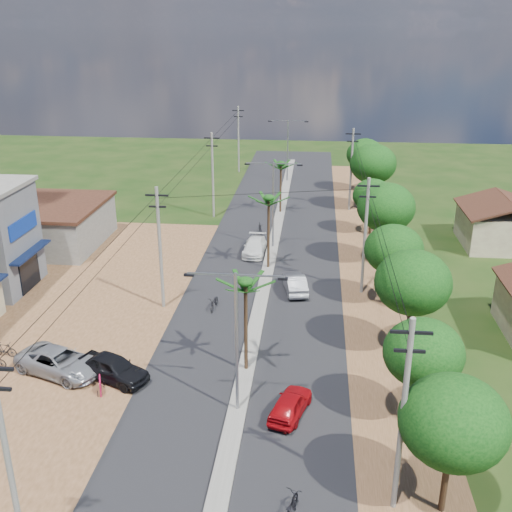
{
  "coord_description": "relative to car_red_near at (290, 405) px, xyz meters",
  "views": [
    {
      "loc": [
        3.68,
        -26.46,
        19.24
      ],
      "look_at": [
        -0.55,
        15.19,
        3.0
      ],
      "focal_mm": 42.0,
      "sensor_mm": 36.0,
      "label": 1
    }
  ],
  "objects": [
    {
      "name": "streetlight_far",
      "position": [
        -2.8,
        50.02,
        4.15
      ],
      "size": [
        5.1,
        0.18,
        8.0
      ],
      "color": "gray",
      "rests_on": "ground"
    },
    {
      "name": "palm_median_far",
      "position": [
        -2.8,
        36.02,
        4.62
      ],
      "size": [
        2.0,
        2.0,
        5.85
      ],
      "color": "black",
      "rests_on": "ground"
    },
    {
      "name": "streetlight_mid",
      "position": [
        -2.8,
        25.02,
        4.15
      ],
      "size": [
        5.1,
        0.18,
        8.0
      ],
      "color": "gray",
      "rests_on": "ground"
    },
    {
      "name": "road",
      "position": [
        -2.8,
        15.02,
        -0.62
      ],
      "size": [
        12.0,
        110.0,
        0.04
      ],
      "primitive_type": "cube",
      "color": "black",
      "rests_on": "ground"
    },
    {
      "name": "car_red_near",
      "position": [
        0.0,
        0.0,
        0.0
      ],
      "size": [
        2.5,
        4.02,
        1.28
      ],
      "primitive_type": "imported",
      "rotation": [
        0.0,
        0.0,
        2.86
      ],
      "color": "maroon",
      "rests_on": "ground"
    },
    {
      "name": "moto_rider_east",
      "position": [
        0.33,
        -7.08,
        -0.12
      ],
      "size": [
        1.18,
        2.08,
        1.04
      ],
      "primitive_type": "imported",
      "rotation": [
        0.0,
        0.0,
        2.87
      ],
      "color": "black",
      "rests_on": "ground"
    },
    {
      "name": "tree_east_a",
      "position": [
        6.7,
        -5.98,
        3.85
      ],
      "size": [
        4.4,
        4.4,
        6.37
      ],
      "color": "black",
      "rests_on": "ground"
    },
    {
      "name": "utility_pole_w_a",
      "position": [
        -9.8,
        -9.98,
        4.12
      ],
      "size": [
        1.6,
        0.24,
        9.0
      ],
      "color": "#605E56",
      "rests_on": "ground"
    },
    {
      "name": "median",
      "position": [
        -2.8,
        18.02,
        -0.55
      ],
      "size": [
        1.0,
        90.0,
        0.18
      ],
      "primitive_type": "cube",
      "color": "#605E56",
      "rests_on": "ground"
    },
    {
      "name": "palm_median_mid",
      "position": [
        -2.8,
        20.02,
        5.26
      ],
      "size": [
        2.0,
        2.0,
        6.55
      ],
      "color": "black",
      "rests_on": "ground"
    },
    {
      "name": "car_parked_silver",
      "position": [
        -13.65,
        2.65,
        0.11
      ],
      "size": [
        5.88,
        4.16,
        1.49
      ],
      "primitive_type": "imported",
      "rotation": [
        0.0,
        0.0,
        1.22
      ],
      "color": "gray",
      "rests_on": "ground"
    },
    {
      "name": "moto_rider_west_a",
      "position": [
        -6.05,
        12.03,
        -0.14
      ],
      "size": [
        0.82,
        1.96,
        1.0
      ],
      "primitive_type": "imported",
      "rotation": [
        0.0,
        0.0,
        -0.08
      ],
      "color": "black",
      "rests_on": "ground"
    },
    {
      "name": "palm_median_near",
      "position": [
        -2.8,
        4.02,
        4.9
      ],
      "size": [
        2.0,
        2.0,
        6.15
      ],
      "color": "black",
      "rests_on": "ground"
    },
    {
      "name": "utility_pole_e_b",
      "position": [
        4.7,
        16.02,
        4.12
      ],
      "size": [
        1.6,
        0.24,
        9.0
      ],
      "color": "#605E56",
      "rests_on": "ground"
    },
    {
      "name": "dirt_lot_west",
      "position": [
        -17.8,
        8.02,
        -0.62
      ],
      "size": [
        18.0,
        46.0,
        0.04
      ],
      "primitive_type": "cube",
      "color": "#54361D",
      "rests_on": "ground"
    },
    {
      "name": "utility_pole_e_a",
      "position": [
        4.7,
        -5.98,
        4.12
      ],
      "size": [
        1.6,
        0.24,
        9.0
      ],
      "color": "#605E56",
      "rests_on": "ground"
    },
    {
      "name": "low_shed",
      "position": [
        -23.8,
        24.02,
        1.33
      ],
      "size": [
        10.4,
        10.4,
        3.95
      ],
      "color": "#605E56",
      "rests_on": "ground"
    },
    {
      "name": "utility_pole_w_b",
      "position": [
        -9.8,
        12.02,
        4.12
      ],
      "size": [
        1.6,
        0.24,
        9.0
      ],
      "color": "#605E56",
      "rests_on": "ground"
    },
    {
      "name": "house_east_far",
      "position": [
        18.2,
        28.02,
        1.76
      ],
      "size": [
        7.6,
        7.5,
        4.6
      ],
      "color": "gray",
      "rests_on": "ground"
    },
    {
      "name": "tree_east_b",
      "position": [
        6.5,
        0.02,
        3.48
      ],
      "size": [
        4.0,
        4.0,
        5.83
      ],
      "color": "black",
      "rests_on": "ground"
    },
    {
      "name": "car_parked_dark",
      "position": [
        -10.3,
        2.32,
        0.12
      ],
      "size": [
        4.77,
        3.4,
        1.51
      ],
      "primitive_type": "imported",
      "rotation": [
        0.0,
        0.0,
        1.16
      ],
      "color": "black",
      "rests_on": "ground"
    },
    {
      "name": "roadside_sign",
      "position": [
        -10.63,
        0.99,
        -0.2
      ],
      "size": [
        0.43,
        1.02,
        0.88
      ],
      "rotation": [
        0.0,
        0.0,
        0.35
      ],
      "color": "maroon",
      "rests_on": "ground"
    },
    {
      "name": "ground",
      "position": [
        -2.8,
        0.02,
        -0.64
      ],
      "size": [
        160.0,
        160.0,
        0.0
      ],
      "primitive_type": "plane",
      "color": "black",
      "rests_on": "ground"
    },
    {
      "name": "moto_rider_west_b",
      "position": [
        -4.35,
        29.14,
        -0.14
      ],
      "size": [
        0.86,
        1.72,
        0.99
      ],
      "primitive_type": "imported",
      "rotation": [
        0.0,
        0.0,
        0.25
      ],
      "color": "black",
      "rests_on": "ground"
    },
    {
      "name": "tree_east_d",
      "position": [
        6.6,
        14.02,
        3.7
      ],
      "size": [
        4.2,
        4.2,
        6.13
      ],
      "color": "black",
      "rests_on": "ground"
    },
    {
      "name": "tree_east_e",
      "position": [
        6.8,
        22.02,
        4.45
      ],
      "size": [
        4.8,
        4.8,
        7.14
      ],
      "color": "black",
      "rests_on": "ground"
    },
    {
      "name": "tree_east_c",
      "position": [
        6.9,
        7.02,
        4.23
      ],
      "size": [
        4.6,
        4.6,
        6.83
      ],
      "color": "black",
      "rests_on": "ground"
    },
    {
      "name": "car_white_far",
      "position": [
        -4.3,
        23.44,
        0.02
      ],
      "size": [
        1.96,
        4.59,
        1.32
      ],
      "primitive_type": "imported",
      "rotation": [
        0.0,
        0.0,
        -0.03
      ],
      "color": "silver",
      "rests_on": "ground"
    },
    {
      "name": "utility_pole_w_d",
      "position": [
        -9.8,
        55.02,
        4.12
      ],
      "size": [
        1.6,
        0.24,
        9.0
      ],
      "color": "#605E56",
      "rests_on": "ground"
    },
    {
      "name": "utility_pole_e_c",
      "position": [
        4.7,
        38.02,
        4.12
      ],
      "size": [
        1.6,
        0.24,
        9.0
      ],
      "color": "#605E56",
      "rests_on": "ground"
    },
    {
      "name": "car_silver_mid",
      "position": [
        -0.4,
        15.66,
        0.06
      ],
      "size": [
        2.27,
        4.45,
        1.4
      ],
      "primitive_type": "imported",
      "rotation": [
        0.0,
        0.0,
        3.34
      ],
      "color": "gray",
      "rests_on": "ground"
    },
    {
      "name": "tree_east_f",
      "position": [
        6.4,
        30.02,
        3.25
      ],
      "size": [
        3.8,
        3.8,
        5.52
      ],
      "color": "black",
      "rests_on": "ground"
    },
    {
      "name": "tree_east_g",
      "position": [
        7.0,
        38.02,
        4.6
      ],
      "size": [
        5.0,
        5.0,
        7.38
      ],
      "color": "black",
      "rests_on": "ground"
    },
    {
      "name": "dirt_shoulder_east",
      "position": [
        5.7,
        15.02,
        -0.62
      ],
      "size": [
        5.0,
        90.0,
        0.03
      ],
      "primitive_type": "cube",
      "color": "#54361D",
      "rests_on": "ground"
    },
    {
      "name": "streetlight_near",
      "position": [
        -2.8,
        0.02,
        4.15
      ],
      "size": [
        5.1,
        0.18,
        8.0
      ],
      "color": "gray",
      "rests_on": "ground"
    },
    {
      "name": "utility_pole_w_c",
      "position": [
        -9.8,
        34.02,
        4.12
      ],
      "size": [
        1.6,
        0.24,
        9.0
      ],
      "color": "#605E56",
      "rests_on": "ground"
    },
    {
      "name": "tree_east_h",
      "position": [
        6.7,
        46.02,
        4.0
      ],
      "size": [
        4.4,
        4.4,
        6.52
      ],
      "color": "black",
      "rests_on": "ground"
    }
  ]
}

